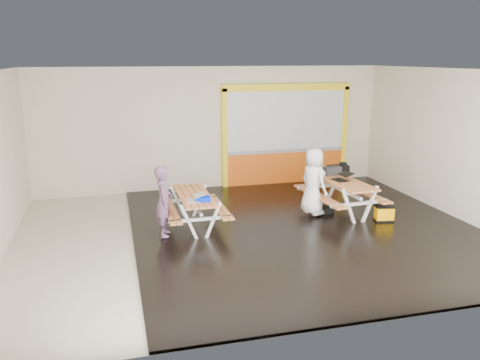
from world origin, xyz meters
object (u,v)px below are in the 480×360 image
object	(u,v)px
picnic_table_left	(194,203)
picnic_table_right	(341,188)
toolbox	(332,171)
person_right	(313,181)
laptop_left	(195,198)
backpack	(343,173)
dark_case	(324,210)
blue_pouch	(203,199)
laptop_right	(342,178)
fluke_bag	(384,214)
person_left	(164,201)

from	to	relation	value
picnic_table_left	picnic_table_right	world-z (taller)	picnic_table_right
picnic_table_right	toolbox	bearing A→B (deg)	88.31
person_right	laptop_left	distance (m)	2.97
toolbox	backpack	distance (m)	0.68
picnic_table_left	dark_case	xyz separation A→B (m)	(3.23, 0.18, -0.48)
picnic_table_left	blue_pouch	distance (m)	0.57
toolbox	laptop_left	bearing A→B (deg)	-162.18
laptop_right	dark_case	distance (m)	0.90
toolbox	backpack	bearing A→B (deg)	39.35
picnic_table_left	laptop_left	xyz separation A→B (m)	(-0.07, -0.48, 0.24)
toolbox	fluke_bag	distance (m)	1.76
person_right	backpack	distance (m)	1.68
person_right	dark_case	size ratio (longest dim) A/B	4.11
laptop_right	toolbox	bearing A→B (deg)	88.91
person_left	laptop_right	xyz separation A→B (m)	(4.34, 0.56, 0.10)
picnic_table_right	dark_case	distance (m)	0.67
person_left	blue_pouch	xyz separation A→B (m)	(0.82, -0.06, 0.01)
laptop_right	fluke_bag	world-z (taller)	laptop_right
toolbox	backpack	xyz separation A→B (m)	(0.51, 0.42, -0.18)
picnic_table_right	laptop_right	xyz separation A→B (m)	(0.01, -0.02, 0.26)
picnic_table_right	laptop_left	xyz separation A→B (m)	(-3.69, -0.62, 0.18)
laptop_right	person_left	bearing A→B (deg)	-172.60
blue_pouch	backpack	xyz separation A→B (m)	(4.04, 1.64, -0.05)
laptop_left	picnic_table_left	bearing A→B (deg)	82.15
person_left	dark_case	xyz separation A→B (m)	(3.94, 0.63, -0.70)
picnic_table_right	person_left	size ratio (longest dim) A/B	1.53
picnic_table_left	picnic_table_right	size ratio (longest dim) A/B	0.87
picnic_table_left	picnic_table_right	xyz separation A→B (m)	(3.62, 0.14, 0.06)
picnic_table_right	person_right	size ratio (longest dim) A/B	1.45
picnic_table_right	fluke_bag	distance (m)	1.20
person_right	laptop_right	distance (m)	0.77
fluke_bag	picnic_table_left	bearing A→B (deg)	170.42
toolbox	fluke_bag	size ratio (longest dim) A/B	1.02
laptop_left	fluke_bag	bearing A→B (deg)	-3.30
picnic_table_left	backpack	world-z (taller)	backpack
picnic_table_left	blue_pouch	world-z (taller)	blue_pouch
picnic_table_right	fluke_bag	size ratio (longest dim) A/B	4.93
person_right	fluke_bag	bearing A→B (deg)	-135.82
blue_pouch	dark_case	distance (m)	3.28
blue_pouch	laptop_right	bearing A→B (deg)	10.10
picnic_table_left	person_right	size ratio (longest dim) A/B	1.26
picnic_table_left	blue_pouch	size ratio (longest dim) A/B	6.25
picnic_table_right	laptop_left	size ratio (longest dim) A/B	5.76
laptop_left	person_right	bearing A→B (deg)	10.29
picnic_table_left	fluke_bag	bearing A→B (deg)	-9.58
picnic_table_right	person_left	xyz separation A→B (m)	(-4.34, -0.59, 0.17)
blue_pouch	toolbox	size ratio (longest dim) A/B	0.67
picnic_table_right	laptop_left	bearing A→B (deg)	-170.51
picnic_table_left	dark_case	bearing A→B (deg)	3.26
dark_case	person_right	bearing A→B (deg)	-160.62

